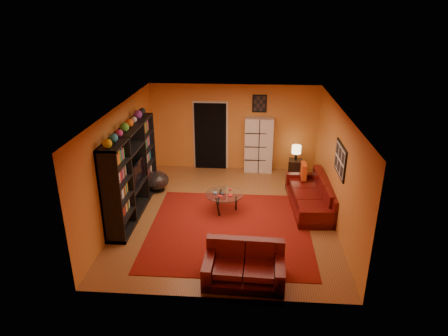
# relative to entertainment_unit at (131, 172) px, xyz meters

# --- Properties ---
(floor) EXTENTS (6.00, 6.00, 0.00)m
(floor) POSITION_rel_entertainment_unit_xyz_m (2.27, 0.00, -1.05)
(floor) COLOR brown
(floor) RESTS_ON ground
(ceiling) EXTENTS (6.00, 6.00, 0.00)m
(ceiling) POSITION_rel_entertainment_unit_xyz_m (2.27, 0.00, 1.55)
(ceiling) COLOR white
(ceiling) RESTS_ON wall_back
(wall_back) EXTENTS (6.00, 0.00, 6.00)m
(wall_back) POSITION_rel_entertainment_unit_xyz_m (2.27, 3.00, 0.25)
(wall_back) COLOR #C9742C
(wall_back) RESTS_ON floor
(wall_front) EXTENTS (6.00, 0.00, 6.00)m
(wall_front) POSITION_rel_entertainment_unit_xyz_m (2.27, -3.00, 0.25)
(wall_front) COLOR #C9742C
(wall_front) RESTS_ON floor
(wall_left) EXTENTS (0.00, 6.00, 6.00)m
(wall_left) POSITION_rel_entertainment_unit_xyz_m (-0.23, 0.00, 0.25)
(wall_left) COLOR #C9742C
(wall_left) RESTS_ON floor
(wall_right) EXTENTS (0.00, 6.00, 6.00)m
(wall_right) POSITION_rel_entertainment_unit_xyz_m (4.78, 0.00, 0.25)
(wall_right) COLOR #C9742C
(wall_right) RESTS_ON floor
(rug) EXTENTS (3.60, 3.60, 0.01)m
(rug) POSITION_rel_entertainment_unit_xyz_m (2.38, -0.70, -1.04)
(rug) COLOR #610F0B
(rug) RESTS_ON floor
(doorway) EXTENTS (0.95, 0.10, 2.04)m
(doorway) POSITION_rel_entertainment_unit_xyz_m (1.57, 2.96, -0.03)
(doorway) COLOR black
(doorway) RESTS_ON floor
(wall_art_right) EXTENTS (0.03, 1.00, 0.70)m
(wall_art_right) POSITION_rel_entertainment_unit_xyz_m (4.75, -0.30, 0.55)
(wall_art_right) COLOR black
(wall_art_right) RESTS_ON wall_right
(wall_art_back) EXTENTS (0.42, 0.03, 0.52)m
(wall_art_back) POSITION_rel_entertainment_unit_xyz_m (3.02, 2.98, 1.00)
(wall_art_back) COLOR black
(wall_art_back) RESTS_ON wall_back
(entertainment_unit) EXTENTS (0.45, 3.00, 2.10)m
(entertainment_unit) POSITION_rel_entertainment_unit_xyz_m (0.00, 0.00, 0.00)
(entertainment_unit) COLOR black
(entertainment_unit) RESTS_ON floor
(tv) EXTENTS (0.98, 0.13, 0.56)m
(tv) POSITION_rel_entertainment_unit_xyz_m (0.05, 0.06, -0.05)
(tv) COLOR black
(tv) RESTS_ON entertainment_unit
(sofa) EXTENTS (1.08, 2.35, 0.85)m
(sofa) POSITION_rel_entertainment_unit_xyz_m (4.41, 0.53, -0.77)
(sofa) COLOR #4A0909
(sofa) RESTS_ON rug
(loveseat) EXTENTS (1.50, 0.94, 0.85)m
(loveseat) POSITION_rel_entertainment_unit_xyz_m (2.75, -2.42, -0.76)
(loveseat) COLOR #4A0909
(loveseat) RESTS_ON rug
(throw_pillow) EXTENTS (0.12, 0.42, 0.42)m
(throw_pillow) POSITION_rel_entertainment_unit_xyz_m (4.22, 1.36, -0.42)
(throw_pillow) COLOR #DD4F18
(throw_pillow) RESTS_ON sofa
(coffee_table) EXTENTS (0.92, 0.92, 0.46)m
(coffee_table) POSITION_rel_entertainment_unit_xyz_m (2.20, 0.15, -0.63)
(coffee_table) COLOR silver
(coffee_table) RESTS_ON floor
(storage_cabinet) EXTENTS (0.85, 0.41, 1.67)m
(storage_cabinet) POSITION_rel_entertainment_unit_xyz_m (3.04, 2.80, -0.22)
(storage_cabinet) COLOR silver
(storage_cabinet) RESTS_ON floor
(bowl_chair) EXTENTS (0.67, 0.67, 0.55)m
(bowl_chair) POSITION_rel_entertainment_unit_xyz_m (0.27, 1.21, -0.76)
(bowl_chair) COLOR black
(bowl_chair) RESTS_ON floor
(side_table) EXTENTS (0.44, 0.44, 0.50)m
(side_table) POSITION_rel_entertainment_unit_xyz_m (4.13, 2.50, -0.80)
(side_table) COLOR black
(side_table) RESTS_ON floor
(table_lamp) EXTENTS (0.27, 0.27, 0.45)m
(table_lamp) POSITION_rel_entertainment_unit_xyz_m (4.13, 2.50, -0.24)
(table_lamp) COLOR black
(table_lamp) RESTS_ON side_table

